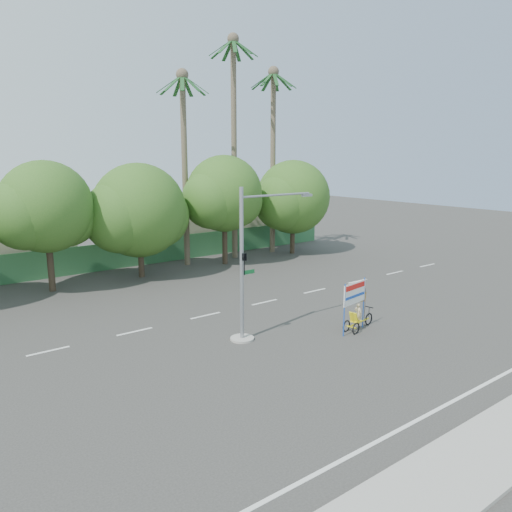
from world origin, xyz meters
TOP-DOWN VIEW (x-y plane):
  - ground at (0.00, 0.00)m, footprint 120.00×120.00m
  - fence at (0.00, 21.50)m, footprint 38.00×0.08m
  - building_right at (8.00, 26.00)m, footprint 14.00×8.00m
  - tree_left at (-7.05, 18.00)m, footprint 6.66×5.60m
  - tree_center at (-1.05, 18.00)m, footprint 7.62×6.40m
  - tree_right at (5.95, 18.00)m, footprint 6.90×5.80m
  - tree_far_right at (12.95, 18.00)m, footprint 7.38×6.20m
  - palm_tall at (8.00, 19.50)m, footprint 3.73×3.79m
  - palm_mid at (12.00, 19.50)m, footprint 3.73×3.79m
  - palm_short at (3.50, 19.50)m, footprint 3.73×3.79m
  - traffic_signal at (-2.20, 3.98)m, footprint 4.72×1.10m
  - trike_billboard at (2.62, 1.64)m, footprint 2.60×0.81m

SIDE VIEW (x-z plane):
  - ground at x=0.00m, z-range 0.00..0.00m
  - fence at x=0.00m, z-range 0.00..2.00m
  - trike_billboard at x=2.62m, z-range -0.25..2.32m
  - building_right at x=8.00m, z-range 0.00..3.60m
  - traffic_signal at x=-2.20m, z-range -0.58..6.42m
  - tree_center at x=-1.05m, z-range 0.54..8.39m
  - tree_far_right at x=12.95m, z-range 0.68..8.61m
  - tree_left at x=-7.05m, z-range 1.02..9.09m
  - tree_right at x=5.95m, z-range 1.06..9.42m
  - palm_short at x=3.50m, z-range 1.64..16.09m
  - palm_mid at x=12.00m, z-range 1.67..17.12m
  - palm_tall at x=8.00m, z-range 1.74..19.19m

